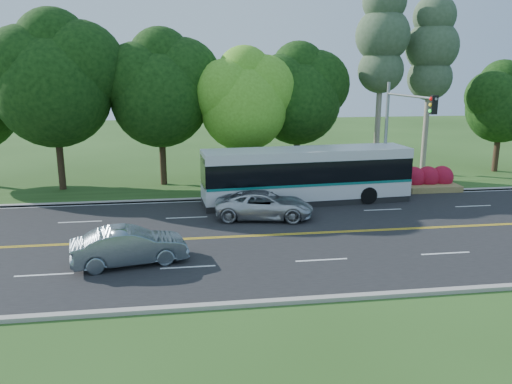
{
  "coord_description": "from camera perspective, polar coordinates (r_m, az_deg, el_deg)",
  "views": [
    {
      "loc": [
        -5.94,
        -22.36,
        7.66
      ],
      "look_at": [
        -2.46,
        2.0,
        1.67
      ],
      "focal_mm": 35.0,
      "sensor_mm": 36.0,
      "label": 1
    }
  ],
  "objects": [
    {
      "name": "lane_markings",
      "position": [
        24.34,
        6.22,
        -4.69
      ],
      "size": [
        57.6,
        13.82,
        0.0
      ],
      "color": "gold",
      "rests_on": "road"
    },
    {
      "name": "tree_row",
      "position": [
        34.52,
        -6.97,
        12.04
      ],
      "size": [
        44.7,
        9.1,
        13.84
      ],
      "color": "black",
      "rests_on": "ground"
    },
    {
      "name": "ground",
      "position": [
        24.37,
        6.43,
        -4.73
      ],
      "size": [
        120.0,
        120.0,
        0.0
      ],
      "primitive_type": "plane",
      "color": "#294A18",
      "rests_on": "ground"
    },
    {
      "name": "curb_north",
      "position": [
        31.05,
        3.16,
        -0.48
      ],
      "size": [
        60.0,
        0.3,
        0.15
      ],
      "primitive_type": "cube",
      "color": "#A19B91",
      "rests_on": "ground"
    },
    {
      "name": "grass_verge",
      "position": [
        32.82,
        2.53,
        0.26
      ],
      "size": [
        60.0,
        4.0,
        0.1
      ],
      "primitive_type": "cube",
      "color": "#294A18",
      "rests_on": "ground"
    },
    {
      "name": "traffic_signal",
      "position": [
        30.57,
        16.07,
        7.54
      ],
      "size": [
        0.42,
        6.1,
        7.0
      ],
      "color": "gray",
      "rests_on": "ground"
    },
    {
      "name": "curb_south",
      "position": [
        18.01,
        12.21,
        -11.56
      ],
      "size": [
        60.0,
        0.3,
        0.15
      ],
      "primitive_type": "cube",
      "color": "#A19B91",
      "rests_on": "ground"
    },
    {
      "name": "bougainvillea_hedge",
      "position": [
        33.93,
        14.82,
        1.41
      ],
      "size": [
        9.5,
        2.25,
        1.5
      ],
      "color": "maroon",
      "rests_on": "ground"
    },
    {
      "name": "suv",
      "position": [
        26.46,
        0.96,
        -1.48
      ],
      "size": [
        5.51,
        3.27,
        1.44
      ],
      "primitive_type": "imported",
      "rotation": [
        0.0,
        0.0,
        1.39
      ],
      "color": "silver",
      "rests_on": "road"
    },
    {
      "name": "sedan",
      "position": [
        20.89,
        -14.25,
        -6.01
      ],
      "size": [
        4.81,
        2.49,
        1.51
      ],
      "primitive_type": "imported",
      "rotation": [
        0.0,
        0.0,
        1.77
      ],
      "color": "slate",
      "rests_on": "road"
    },
    {
      "name": "transit_bus",
      "position": [
        29.65,
        5.76,
        1.84
      ],
      "size": [
        12.44,
        3.59,
        3.21
      ],
      "rotation": [
        0.0,
        0.0,
        0.08
      ],
      "color": "silver",
      "rests_on": "road"
    },
    {
      "name": "road",
      "position": [
        24.37,
        6.43,
        -4.7
      ],
      "size": [
        60.0,
        14.0,
        0.02
      ],
      "primitive_type": "cube",
      "color": "black",
      "rests_on": "ground"
    }
  ]
}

